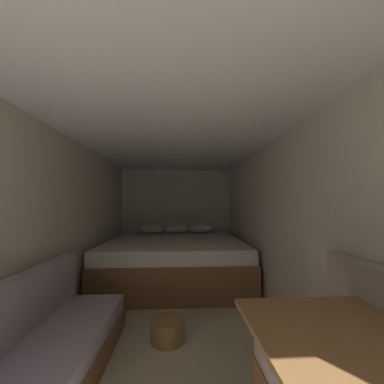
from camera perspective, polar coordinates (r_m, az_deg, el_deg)
ground_plane at (r=2.67m, az=-5.29°, el=-31.84°), size 6.96×6.96×0.00m
wall_back at (r=4.85m, az=-4.02°, el=-6.31°), size 2.43×0.05×2.03m
wall_left at (r=2.68m, az=-31.79°, el=-8.45°), size 0.05×4.96×2.03m
wall_right at (r=2.60m, az=22.38°, el=-8.86°), size 0.05×4.96×2.03m
ceiling_slab at (r=2.46m, az=-5.04°, el=15.04°), size 2.43×4.96×0.05m
bed at (r=3.93m, az=-4.35°, el=-16.78°), size 2.21×1.95×0.88m
dinette_table at (r=1.22m, az=34.26°, el=-32.64°), size 0.66×0.71×0.78m
wicker_basket at (r=2.49m, az=-6.19°, el=-31.52°), size 0.32×0.32×0.20m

